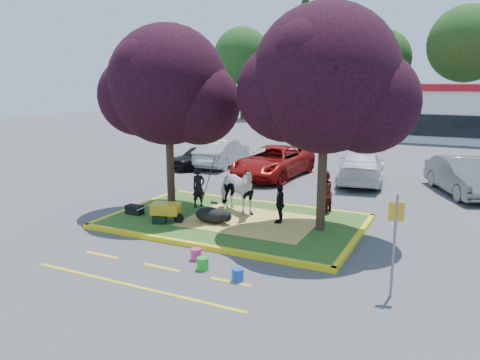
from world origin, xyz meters
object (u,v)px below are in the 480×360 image
at_px(bucket_blue, 238,275).
at_px(sign_post, 395,235).
at_px(handler, 199,187).
at_px(wheelbarrow, 166,209).
at_px(car_black, 200,157).
at_px(bucket_pink, 196,254).
at_px(calf, 212,215).
at_px(bucket_green, 203,264).
at_px(car_silver, 223,153).
at_px(cow, 235,190).

bearing_deg(bucket_blue, sign_post, 12.41).
height_order(handler, wheelbarrow, handler).
bearing_deg(car_black, bucket_pink, -37.46).
distance_m(calf, bucket_green, 3.53).
bearing_deg(bucket_pink, bucket_green, -44.80).
bearing_deg(calf, bucket_blue, -35.43).
bearing_deg(car_black, bucket_green, -36.70).
bearing_deg(bucket_pink, bucket_blue, -24.28).
bearing_deg(wheelbarrow, calf, 3.69).
bearing_deg(car_silver, cow, 116.03).
bearing_deg(cow, bucket_blue, -130.48).
height_order(bucket_blue, car_black, car_black).
xyz_separation_m(wheelbarrow, bucket_blue, (4.04, -2.86, -0.42)).
distance_m(wheelbarrow, car_black, 10.30).
relative_size(cow, wheelbarrow, 1.22).
height_order(car_black, car_silver, car_silver).
relative_size(wheelbarrow, car_black, 0.45).
height_order(cow, calf, cow).
height_order(calf, wheelbarrow, wheelbarrow).
xyz_separation_m(cow, sign_post, (5.88, -4.01, 0.44)).
height_order(handler, bucket_pink, handler).
height_order(bucket_pink, bucket_blue, bucket_blue).
bearing_deg(handler, bucket_blue, -115.43).
relative_size(wheelbarrow, bucket_green, 5.08).
relative_size(calf, handler, 0.80).
xyz_separation_m(cow, bucket_green, (1.34, -4.54, -0.83)).
xyz_separation_m(sign_post, bucket_blue, (-3.44, -0.76, -1.28)).
bearing_deg(car_black, wheelbarrow, -43.17).
relative_size(sign_post, bucket_pink, 7.56).
bearing_deg(handler, bucket_green, -122.84).
distance_m(handler, bucket_green, 5.56).
bearing_deg(bucket_green, bucket_blue, -11.39).
bearing_deg(bucket_green, bucket_pink, 135.20).
height_order(sign_post, bucket_blue, sign_post).
bearing_deg(car_silver, handler, 107.95).
distance_m(bucket_green, bucket_pink, 0.71).
height_order(handler, car_silver, handler).
distance_m(calf, car_black, 10.51).
bearing_deg(bucket_blue, car_black, 124.23).
bearing_deg(sign_post, bucket_pink, 166.65).
xyz_separation_m(sign_post, car_black, (-11.76, 11.47, -0.82)).
distance_m(handler, car_silver, 9.10).
bearing_deg(bucket_blue, cow, 117.13).
bearing_deg(bucket_pink, sign_post, 0.36).
distance_m(calf, wheelbarrow, 1.53).
relative_size(bucket_pink, bucket_blue, 0.99).
relative_size(bucket_green, bucket_blue, 1.03).
height_order(cow, bucket_blue, cow).
relative_size(handler, wheelbarrow, 0.89).
xyz_separation_m(cow, calf, (-0.18, -1.36, -0.59)).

